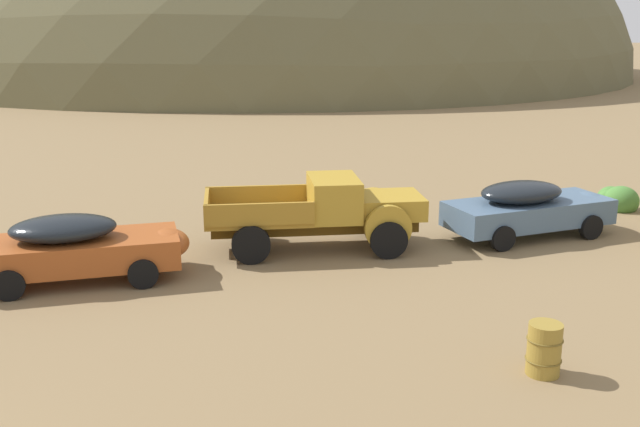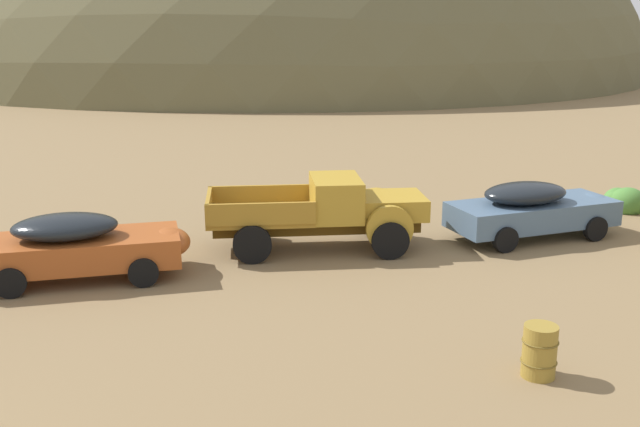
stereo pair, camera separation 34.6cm
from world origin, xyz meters
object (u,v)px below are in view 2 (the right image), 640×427
Objects in this scene: oil_drum_by_truck at (539,351)px; truck_mustard at (333,212)px; car_oxide_orange at (85,245)px; car_chalk_blue at (537,208)px.

truck_mustard is at bearing 105.83° from oil_drum_by_truck.
oil_drum_by_truck is (8.22, -6.23, -0.36)m from car_oxide_orange.
truck_mustard is (6.06, 1.41, 0.17)m from car_oxide_orange.
car_oxide_orange reaches higher than oil_drum_by_truck.
oil_drum_by_truck is at bearing -70.83° from truck_mustard.
truck_mustard reaches higher than car_chalk_blue.
truck_mustard reaches higher than oil_drum_by_truck.
car_oxide_orange is 6.22m from truck_mustard.
car_chalk_blue is 5.57× the size of oil_drum_by_truck.
truck_mustard is at bearing 169.49° from car_chalk_blue.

